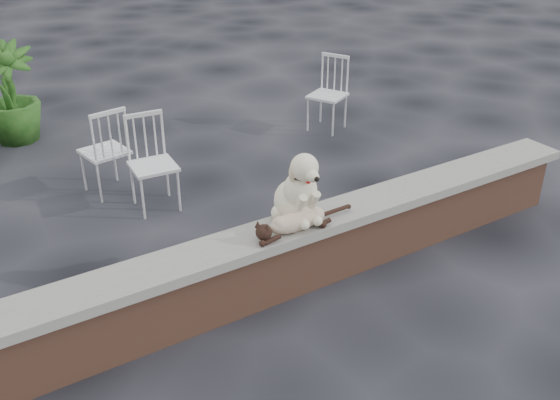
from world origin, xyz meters
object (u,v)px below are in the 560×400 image
chair_c (104,150)px  dog (295,184)px  potted_plant_b (10,94)px  chair_b (153,164)px  chair_d (327,94)px  cat (297,220)px

chair_c → dog: bearing=98.9°
dog → potted_plant_b: bearing=107.6°
dog → chair_b: 1.89m
dog → chair_b: (-0.47, 1.78, -0.41)m
chair_d → chair_b: (-2.69, -0.84, 0.00)m
potted_plant_b → chair_c: bearing=-75.6°
cat → chair_c: 2.63m
cat → chair_d: (2.30, 2.77, -0.20)m
chair_b → potted_plant_b: size_ratio=0.78×
dog → chair_d: size_ratio=0.65×
chair_d → potted_plant_b: 3.89m
chair_b → potted_plant_b: 2.68m
dog → chair_b: bearing=106.2°
dog → cat: bearing=-116.8°
chair_b → potted_plant_b: (-0.79, 2.56, 0.14)m
dog → cat: size_ratio=0.58×
cat → chair_d: 3.60m
chair_b → cat: bearing=-73.6°
chair_c → potted_plant_b: 2.03m
potted_plant_b → chair_b: bearing=-72.8°
cat → chair_d: bearing=51.6°
dog → chair_c: 2.53m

